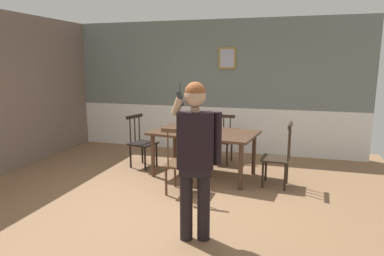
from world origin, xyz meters
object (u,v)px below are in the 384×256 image
Objects in this scene: chair_near_window at (278,157)px; chair_opposite_corner at (221,139)px; person_figure at (196,152)px; dining_table at (204,137)px; chair_by_doorway at (181,162)px; chair_at_table_head at (142,142)px.

chair_opposite_corner is at bearing 50.93° from chair_near_window.
person_figure is at bearing 161.81° from chair_near_window.
dining_table is 2.20m from person_figure.
chair_near_window is 1.00× the size of chair_by_doorway.
chair_by_doorway reaches higher than chair_at_table_head.
person_figure reaches higher than dining_table.
chair_at_table_head is (-1.13, 1.07, -0.01)m from chair_by_doorway.
chair_opposite_corner is at bearing 82.07° from dining_table.
chair_by_doorway is at bearing 86.35° from chair_opposite_corner.
chair_by_doorway is (-1.37, -0.72, 0.00)m from chair_near_window.
person_figure is at bearing 100.28° from chair_opposite_corner.
chair_at_table_head is 0.56× the size of person_figure.
person_figure is (0.57, -1.24, 0.53)m from chair_by_doorway.
dining_table is 1.83× the size of chair_near_window.
person_figure is (-0.81, -1.96, 0.53)m from chair_near_window.
person_figure is at bearing -78.22° from dining_table.
chair_near_window is 1.55m from chair_opposite_corner.
chair_opposite_corner is (-1.13, 1.06, -0.02)m from chair_near_window.
chair_at_table_head is at bearing 171.70° from dining_table.
chair_by_doorway reaches higher than chair_opposite_corner.
person_figure reaches higher than chair_at_table_head.
chair_by_doorway is 1.46m from person_figure.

